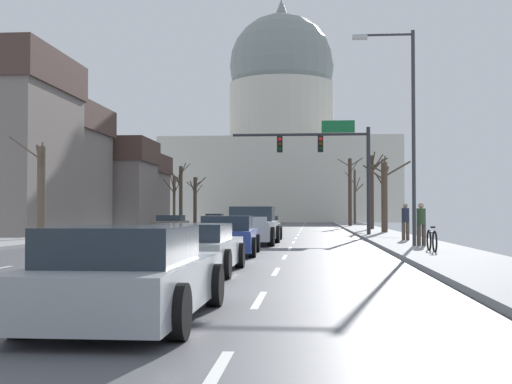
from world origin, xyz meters
name	(u,v)px	position (x,y,z in m)	size (l,w,h in m)	color
ground	(193,250)	(0.00, 0.00, 0.02)	(20.00, 180.00, 0.20)	#4E4E53
signal_gantry	(329,153)	(5.35, 14.56, 4.78)	(7.91, 0.41, 6.54)	#28282D
street_lamp_right	(405,118)	(7.90, 1.36, 4.97)	(2.35, 0.24, 8.17)	#333338
capitol_building	(282,139)	(0.00, 75.26, 12.13)	(32.97, 19.33, 32.99)	beige
sedan_near_00	(262,228)	(1.75, 11.38, 0.57)	(2.21, 4.36, 1.21)	#1E7247
pickup_truck_near_01	(251,227)	(1.70, 5.04, 0.74)	(2.40, 5.46, 1.65)	#ADB2B7
sedan_near_02	(229,236)	(1.60, -2.24, 0.61)	(2.06, 4.67, 1.29)	navy
sedan_near_03	(194,249)	(1.62, -9.01, 0.55)	(2.03, 4.65, 1.15)	#9EA3A8
sedan_near_04	(129,276)	(1.97, -15.99, 0.58)	(2.05, 4.45, 1.24)	#9EA3A8
sedan_oncoming_00	(171,224)	(-5.25, 21.24, 0.57)	(2.17, 4.48, 1.19)	#6B6056
sedan_oncoming_01	(240,222)	(-1.76, 33.16, 0.56)	(2.00, 4.66, 1.18)	#9EA3A8
sedan_oncoming_02	(214,220)	(-5.44, 43.60, 0.58)	(2.12, 4.56, 1.23)	#6B6056
flank_building_00	(81,183)	(-15.92, 33.78, 3.93)	(12.70, 7.05, 7.74)	slate
flank_building_02	(11,166)	(-18.12, 24.72, 4.83)	(13.13, 10.27, 9.53)	slate
flank_building_03	(100,190)	(-17.46, 44.35, 3.68)	(13.69, 7.43, 7.26)	slate
bare_tree_00	(355,195)	(9.01, 48.94, 3.24)	(2.06, 1.19, 6.01)	#4C3D2D
bare_tree_01	(174,197)	(-7.93, 35.50, 2.73)	(1.95, 2.21, 4.58)	brown
bare_tree_02	(350,191)	(7.85, 37.66, 3.31)	(2.26, 1.05, 6.18)	#423328
bare_tree_03	(181,193)	(-8.57, 41.88, 3.25)	(2.54, 2.13, 6.07)	#4C3D2D
bare_tree_04	(372,188)	(8.90, 26.91, 3.18)	(1.32, 2.91, 5.70)	#423328
bare_tree_05	(41,190)	(-8.77, 7.43, 2.47)	(1.74, 1.87, 4.91)	brown
bare_tree_06	(384,194)	(8.93, 18.70, 2.53)	(3.04, 2.59, 4.71)	#4C3D2D
bare_tree_07	(195,199)	(-7.94, 46.70, 2.80)	(2.00, 2.73, 4.99)	#4C3D2D
pedestrian_00	(421,222)	(8.49, 1.55, 1.04)	(0.35, 0.34, 1.63)	#4C4238
pedestrian_01	(405,220)	(8.59, 6.61, 1.07)	(0.35, 0.34, 1.67)	#4C4238
bicycle_parked	(432,241)	(8.23, -2.23, 0.49)	(0.12, 1.77, 0.85)	black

